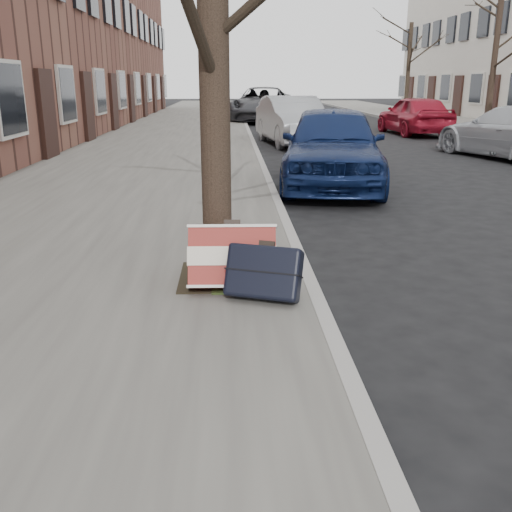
{
  "coord_description": "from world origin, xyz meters",
  "views": [
    {
      "loc": [
        -1.96,
        -3.72,
        1.83
      ],
      "look_at": [
        -1.75,
        0.8,
        0.44
      ],
      "focal_mm": 40.0,
      "sensor_mm": 36.0,
      "label": 1
    }
  ],
  "objects_px": {
    "suitcase_red": "(232,258)",
    "car_near_front": "(332,146)",
    "suitcase_navy": "(264,272)",
    "car_near_mid": "(293,121)"
  },
  "relations": [
    {
      "from": "suitcase_red",
      "to": "car_near_front",
      "type": "distance_m",
      "value": 5.9
    },
    {
      "from": "suitcase_navy",
      "to": "car_near_mid",
      "type": "relative_size",
      "value": 0.14
    },
    {
      "from": "suitcase_red",
      "to": "car_near_front",
      "type": "xyz_separation_m",
      "value": [
        1.82,
        5.6,
        0.32
      ]
    },
    {
      "from": "suitcase_navy",
      "to": "car_near_mid",
      "type": "bearing_deg",
      "value": 102.3
    },
    {
      "from": "suitcase_navy",
      "to": "car_near_front",
      "type": "distance_m",
      "value": 6.07
    },
    {
      "from": "suitcase_red",
      "to": "car_near_mid",
      "type": "distance_m",
      "value": 12.84
    },
    {
      "from": "suitcase_red",
      "to": "suitcase_navy",
      "type": "xyz_separation_m",
      "value": [
        0.25,
        -0.25,
        -0.05
      ]
    },
    {
      "from": "car_near_front",
      "to": "car_near_mid",
      "type": "relative_size",
      "value": 1.0
    },
    {
      "from": "suitcase_red",
      "to": "car_near_mid",
      "type": "bearing_deg",
      "value": 82.93
    },
    {
      "from": "suitcase_navy",
      "to": "car_near_mid",
      "type": "height_order",
      "value": "car_near_mid"
    }
  ]
}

